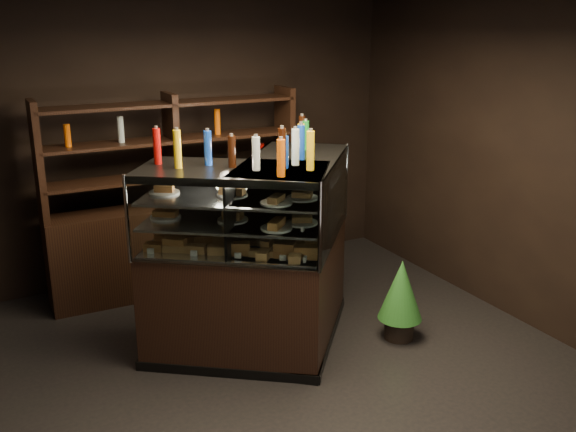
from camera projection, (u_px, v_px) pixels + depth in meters
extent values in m
plane|color=black|center=(271.00, 380.00, 4.96)|extent=(5.00, 5.00, 0.00)
cube|color=black|center=(167.00, 137.00, 6.65)|extent=(5.00, 0.02, 3.00)
cube|color=black|center=(557.00, 349.00, 2.39)|extent=(5.00, 0.02, 3.00)
cube|color=black|center=(528.00, 159.00, 5.60)|extent=(0.02, 5.00, 3.00)
cube|color=black|center=(292.00, 288.00, 5.50)|extent=(1.46, 1.56, 0.93)
cube|color=black|center=(292.00, 332.00, 5.63)|extent=(1.50, 1.60, 0.08)
cube|color=black|center=(292.00, 163.00, 5.17)|extent=(1.46, 1.56, 0.06)
cube|color=silver|center=(292.00, 235.00, 5.36)|extent=(1.38, 1.48, 0.02)
cube|color=silver|center=(292.00, 210.00, 5.29)|extent=(1.38, 1.48, 0.02)
cube|color=silver|center=(292.00, 187.00, 5.23)|extent=(1.38, 1.48, 0.02)
cube|color=white|center=(336.00, 201.00, 5.19)|extent=(0.91, 1.11, 0.66)
cylinder|color=silver|center=(346.00, 180.00, 5.86)|extent=(0.03, 0.03, 0.68)
cylinder|color=silver|center=(320.00, 228.00, 4.52)|extent=(0.03, 0.03, 0.68)
cube|color=black|center=(235.00, 303.00, 5.20)|extent=(1.58, 1.40, 0.93)
cube|color=black|center=(236.00, 350.00, 5.32)|extent=(1.62, 1.45, 0.08)
cube|color=black|center=(232.00, 172.00, 4.87)|extent=(1.58, 1.40, 0.06)
cube|color=silver|center=(234.00, 248.00, 5.05)|extent=(1.50, 1.33, 0.02)
cube|color=silver|center=(233.00, 222.00, 4.99)|extent=(1.50, 1.33, 0.02)
cube|color=silver|center=(232.00, 197.00, 4.93)|extent=(1.50, 1.33, 0.02)
cube|color=white|center=(221.00, 224.00, 4.61)|extent=(1.17, 0.83, 0.66)
cylinder|color=silver|center=(320.00, 228.00, 4.52)|extent=(0.03, 0.03, 0.68)
cylinder|color=silver|center=(127.00, 219.00, 4.72)|extent=(0.03, 0.03, 0.68)
cube|color=#B78541|center=(280.00, 256.00, 4.78)|extent=(0.18, 0.20, 0.06)
cube|color=#B78541|center=(285.00, 248.00, 4.94)|extent=(0.18, 0.20, 0.06)
cube|color=#B78541|center=(289.00, 241.00, 5.10)|extent=(0.18, 0.20, 0.06)
cube|color=#B78541|center=(294.00, 234.00, 5.26)|extent=(0.18, 0.20, 0.06)
cube|color=#B78541|center=(298.00, 228.00, 5.42)|extent=(0.18, 0.20, 0.06)
cube|color=#B78541|center=(302.00, 222.00, 5.58)|extent=(0.18, 0.20, 0.06)
cube|color=#B78541|center=(306.00, 216.00, 5.74)|extent=(0.18, 0.20, 0.06)
cube|color=#B78541|center=(309.00, 211.00, 5.90)|extent=(0.18, 0.20, 0.06)
cylinder|color=white|center=(277.00, 228.00, 4.78)|extent=(0.24, 0.24, 0.02)
cube|color=#B78541|center=(277.00, 224.00, 4.77)|extent=(0.17, 0.18, 0.05)
cylinder|color=white|center=(292.00, 208.00, 5.29)|extent=(0.24, 0.24, 0.02)
cube|color=#B78541|center=(292.00, 204.00, 5.28)|extent=(0.17, 0.18, 0.05)
cylinder|color=white|center=(304.00, 191.00, 5.79)|extent=(0.24, 0.24, 0.02)
cube|color=#B78541|center=(304.00, 188.00, 5.78)|extent=(0.17, 0.18, 0.05)
cylinder|color=white|center=(276.00, 203.00, 4.72)|extent=(0.24, 0.24, 0.02)
cube|color=#B78541|center=(276.00, 198.00, 4.71)|extent=(0.17, 0.18, 0.05)
cylinder|color=white|center=(292.00, 185.00, 5.23)|extent=(0.24, 0.24, 0.02)
cube|color=#B78541|center=(292.00, 181.00, 5.22)|extent=(0.17, 0.18, 0.05)
cylinder|color=white|center=(304.00, 170.00, 5.74)|extent=(0.24, 0.24, 0.02)
cube|color=#B78541|center=(304.00, 166.00, 5.72)|extent=(0.17, 0.18, 0.05)
cube|color=#B78541|center=(159.00, 242.00, 5.09)|extent=(0.20, 0.18, 0.06)
cube|color=#B78541|center=(180.00, 243.00, 5.07)|extent=(0.20, 0.18, 0.06)
cube|color=#B78541|center=(201.00, 244.00, 5.04)|extent=(0.20, 0.18, 0.06)
cube|color=#B78541|center=(222.00, 245.00, 5.02)|extent=(0.20, 0.18, 0.06)
cube|color=#B78541|center=(243.00, 246.00, 5.00)|extent=(0.20, 0.18, 0.06)
cube|color=#B78541|center=(265.00, 247.00, 4.97)|extent=(0.20, 0.18, 0.06)
cube|color=#B78541|center=(287.00, 248.00, 4.95)|extent=(0.20, 0.18, 0.06)
cube|color=#B78541|center=(309.00, 249.00, 4.93)|extent=(0.20, 0.18, 0.06)
cylinder|color=white|center=(166.00, 217.00, 5.06)|extent=(0.24, 0.24, 0.02)
cube|color=#B78541|center=(166.00, 212.00, 5.05)|extent=(0.19, 0.17, 0.05)
cylinder|color=white|center=(233.00, 220.00, 4.98)|extent=(0.24, 0.24, 0.02)
cube|color=#B78541|center=(233.00, 215.00, 4.97)|extent=(0.19, 0.17, 0.05)
cylinder|color=white|center=(302.00, 223.00, 4.91)|extent=(0.24, 0.24, 0.02)
cube|color=#B78541|center=(302.00, 218.00, 4.90)|extent=(0.19, 0.17, 0.05)
cylinder|color=white|center=(164.00, 192.00, 5.00)|extent=(0.24, 0.24, 0.02)
cube|color=#B78541|center=(164.00, 188.00, 4.99)|extent=(0.19, 0.17, 0.05)
cylinder|color=white|center=(232.00, 195.00, 4.93)|extent=(0.24, 0.24, 0.02)
cube|color=#B78541|center=(232.00, 191.00, 4.92)|extent=(0.19, 0.17, 0.05)
cylinder|color=white|center=(302.00, 198.00, 4.85)|extent=(0.24, 0.24, 0.02)
cube|color=#B78541|center=(302.00, 193.00, 4.84)|extent=(0.19, 0.17, 0.05)
cylinder|color=#147223|center=(274.00, 157.00, 4.57)|extent=(0.06, 0.06, 0.28)
cylinder|color=silver|center=(274.00, 136.00, 4.52)|extent=(0.03, 0.03, 0.02)
cylinder|color=black|center=(281.00, 152.00, 4.75)|extent=(0.06, 0.06, 0.28)
cylinder|color=silver|center=(281.00, 132.00, 4.71)|extent=(0.03, 0.03, 0.02)
cylinder|color=silver|center=(286.00, 147.00, 4.94)|extent=(0.06, 0.06, 0.28)
cylinder|color=silver|center=(286.00, 127.00, 4.89)|extent=(0.03, 0.03, 0.02)
cylinder|color=#0F38B2|center=(292.00, 142.00, 5.12)|extent=(0.06, 0.06, 0.28)
cylinder|color=silver|center=(292.00, 123.00, 5.08)|extent=(0.03, 0.03, 0.02)
cylinder|color=yellow|center=(297.00, 138.00, 5.31)|extent=(0.06, 0.06, 0.28)
cylinder|color=silver|center=(297.00, 120.00, 5.27)|extent=(0.03, 0.03, 0.02)
cylinder|color=#D8590A|center=(302.00, 134.00, 5.50)|extent=(0.06, 0.06, 0.28)
cylinder|color=silver|center=(302.00, 116.00, 5.45)|extent=(0.03, 0.03, 0.02)
cylinder|color=#B20C0A|center=(306.00, 130.00, 5.68)|extent=(0.06, 0.06, 0.28)
cylinder|color=silver|center=(306.00, 113.00, 5.64)|extent=(0.03, 0.03, 0.02)
cylinder|color=#147223|center=(155.00, 148.00, 4.90)|extent=(0.06, 0.06, 0.28)
cylinder|color=silver|center=(153.00, 128.00, 4.86)|extent=(0.03, 0.03, 0.02)
cylinder|color=black|center=(180.00, 148.00, 4.88)|extent=(0.06, 0.06, 0.28)
cylinder|color=silver|center=(179.00, 129.00, 4.83)|extent=(0.03, 0.03, 0.02)
cylinder|color=silver|center=(205.00, 149.00, 4.85)|extent=(0.06, 0.06, 0.28)
cylinder|color=silver|center=(205.00, 129.00, 4.80)|extent=(0.03, 0.03, 0.02)
cylinder|color=#0F38B2|center=(231.00, 150.00, 4.82)|extent=(0.06, 0.06, 0.28)
cylinder|color=silver|center=(231.00, 130.00, 4.78)|extent=(0.03, 0.03, 0.02)
cylinder|color=yellow|center=(257.00, 151.00, 4.79)|extent=(0.06, 0.06, 0.28)
cylinder|color=silver|center=(257.00, 131.00, 4.75)|extent=(0.03, 0.03, 0.02)
cylinder|color=#D8590A|center=(284.00, 151.00, 4.77)|extent=(0.06, 0.06, 0.28)
cylinder|color=silver|center=(284.00, 131.00, 4.72)|extent=(0.03, 0.03, 0.02)
cylinder|color=#B20C0A|center=(310.00, 152.00, 4.74)|extent=(0.06, 0.06, 0.28)
cylinder|color=silver|center=(310.00, 132.00, 4.69)|extent=(0.03, 0.03, 0.02)
cylinder|color=black|center=(399.00, 328.00, 5.59)|extent=(0.25, 0.25, 0.19)
cone|color=#195920|center=(401.00, 290.00, 5.48)|extent=(0.38, 0.38, 0.53)
cone|color=#195920|center=(402.00, 271.00, 5.43)|extent=(0.30, 0.30, 0.37)
cube|color=black|center=(177.00, 246.00, 6.54)|extent=(2.53, 0.43, 0.90)
cube|color=black|center=(38.00, 162.00, 5.71)|extent=(0.06, 0.38, 1.10)
cube|color=black|center=(172.00, 150.00, 6.24)|extent=(0.06, 0.38, 1.10)
cube|color=black|center=(285.00, 139.00, 6.78)|extent=(0.06, 0.38, 1.10)
cube|color=black|center=(173.00, 175.00, 6.32)|extent=(2.48, 0.39, 0.03)
cube|color=black|center=(171.00, 140.00, 6.21)|extent=(2.48, 0.39, 0.03)
cube|color=black|center=(169.00, 103.00, 6.11)|extent=(2.48, 0.39, 0.03)
cylinder|color=#147223|center=(71.00, 173.00, 5.86)|extent=(0.06, 0.06, 0.22)
cylinder|color=black|center=(124.00, 167.00, 6.07)|extent=(0.06, 0.06, 0.22)
cylinder|color=silver|center=(173.00, 162.00, 6.28)|extent=(0.06, 0.06, 0.22)
cylinder|color=#0F38B2|center=(218.00, 158.00, 6.49)|extent=(0.06, 0.06, 0.22)
cylinder|color=yellow|center=(261.00, 153.00, 6.70)|extent=(0.06, 0.06, 0.22)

